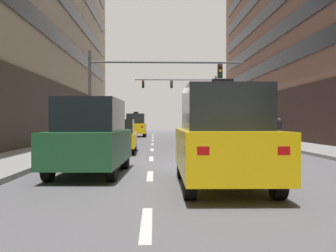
{
  "coord_description": "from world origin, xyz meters",
  "views": [
    {
      "loc": [
        -1.58,
        -13.7,
        1.45
      ],
      "look_at": [
        -0.29,
        23.53,
        1.04
      ],
      "focal_mm": 43.09,
      "sensor_mm": 36.0,
      "label": 1
    }
  ],
  "objects_px": {
    "taxi_driving_1": "(223,138)",
    "car_driving_2": "(91,137)",
    "traffic_signal_1": "(188,92)",
    "traffic_signal_0": "(141,80)",
    "taxi_driving_0": "(117,136)",
    "taxi_driving_3": "(136,125)",
    "pedestrian_0": "(279,128)"
  },
  "relations": [
    {
      "from": "taxi_driving_1",
      "to": "traffic_signal_0",
      "type": "height_order",
      "value": "traffic_signal_0"
    },
    {
      "from": "traffic_signal_1",
      "to": "taxi_driving_0",
      "type": "bearing_deg",
      "value": -101.57
    },
    {
      "from": "taxi_driving_3",
      "to": "pedestrian_0",
      "type": "relative_size",
      "value": 2.96
    },
    {
      "from": "traffic_signal_0",
      "to": "traffic_signal_1",
      "type": "height_order",
      "value": "traffic_signal_1"
    },
    {
      "from": "taxi_driving_0",
      "to": "traffic_signal_1",
      "type": "bearing_deg",
      "value": 78.43
    },
    {
      "from": "taxi_driving_3",
      "to": "traffic_signal_0",
      "type": "height_order",
      "value": "traffic_signal_0"
    },
    {
      "from": "taxi_driving_3",
      "to": "traffic_signal_1",
      "type": "bearing_deg",
      "value": 51.89
    },
    {
      "from": "taxi_driving_3",
      "to": "traffic_signal_0",
      "type": "bearing_deg",
      "value": -86.27
    },
    {
      "from": "car_driving_2",
      "to": "taxi_driving_0",
      "type": "bearing_deg",
      "value": 89.87
    },
    {
      "from": "traffic_signal_1",
      "to": "traffic_signal_0",
      "type": "bearing_deg",
      "value": -102.33
    },
    {
      "from": "taxi_driving_0",
      "to": "taxi_driving_1",
      "type": "distance_m",
      "value": 10.37
    },
    {
      "from": "taxi_driving_0",
      "to": "car_driving_2",
      "type": "distance_m",
      "value": 7.6
    },
    {
      "from": "traffic_signal_0",
      "to": "pedestrian_0",
      "type": "xyz_separation_m",
      "value": [
        9.6,
        3.52,
        -2.94
      ]
    },
    {
      "from": "taxi_driving_1",
      "to": "traffic_signal_1",
      "type": "height_order",
      "value": "traffic_signal_1"
    },
    {
      "from": "taxi_driving_1",
      "to": "car_driving_2",
      "type": "xyz_separation_m",
      "value": [
        -3.23,
        2.26,
        -0.07
      ]
    },
    {
      "from": "taxi_driving_3",
      "to": "traffic_signal_0",
      "type": "relative_size",
      "value": 0.48
    },
    {
      "from": "taxi_driving_0",
      "to": "car_driving_2",
      "type": "relative_size",
      "value": 0.96
    },
    {
      "from": "car_driving_2",
      "to": "taxi_driving_1",
      "type": "bearing_deg",
      "value": -34.92
    },
    {
      "from": "taxi_driving_0",
      "to": "taxi_driving_1",
      "type": "xyz_separation_m",
      "value": [
        3.22,
        -9.85,
        0.33
      ]
    },
    {
      "from": "car_driving_2",
      "to": "traffic_signal_0",
      "type": "distance_m",
      "value": 13.74
    },
    {
      "from": "taxi_driving_0",
      "to": "taxi_driving_3",
      "type": "relative_size",
      "value": 0.92
    },
    {
      "from": "taxi_driving_3",
      "to": "pedestrian_0",
      "type": "height_order",
      "value": "taxi_driving_3"
    },
    {
      "from": "traffic_signal_0",
      "to": "car_driving_2",
      "type": "bearing_deg",
      "value": -93.89
    },
    {
      "from": "taxi_driving_1",
      "to": "pedestrian_0",
      "type": "bearing_deg",
      "value": 69.22
    },
    {
      "from": "traffic_signal_1",
      "to": "car_driving_2",
      "type": "bearing_deg",
      "value": -99.11
    },
    {
      "from": "taxi_driving_0",
      "to": "traffic_signal_0",
      "type": "xyz_separation_m",
      "value": [
        0.89,
        5.8,
        3.19
      ]
    },
    {
      "from": "traffic_signal_1",
      "to": "pedestrian_0",
      "type": "height_order",
      "value": "traffic_signal_1"
    },
    {
      "from": "pedestrian_0",
      "to": "taxi_driving_0",
      "type": "bearing_deg",
      "value": -138.39
    },
    {
      "from": "taxi_driving_3",
      "to": "traffic_signal_1",
      "type": "xyz_separation_m",
      "value": [
        5.58,
        7.11,
        3.74
      ]
    },
    {
      "from": "traffic_signal_0",
      "to": "traffic_signal_1",
      "type": "relative_size",
      "value": 1.01
    },
    {
      "from": "car_driving_2",
      "to": "traffic_signal_1",
      "type": "distance_m",
      "value": 35.33
    },
    {
      "from": "traffic_signal_0",
      "to": "taxi_driving_3",
      "type": "bearing_deg",
      "value": 93.73
    }
  ]
}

